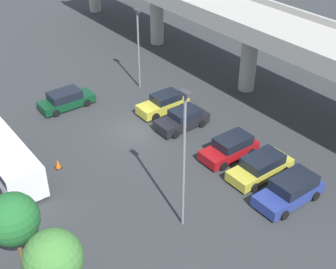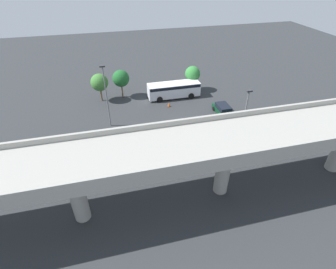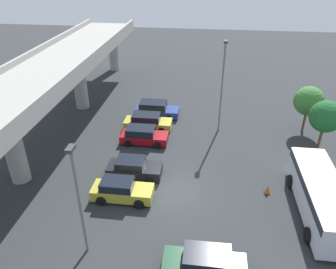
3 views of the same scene
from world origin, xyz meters
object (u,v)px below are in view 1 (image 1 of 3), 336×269
object	(u,v)px
traffic_cone	(58,164)
lamp_post_mid_lot	(138,43)
shuttle_bus	(2,155)
tree_front_centre	(13,219)
parked_car_3	(230,148)
parked_car_2	(182,119)
tree_front_far_right	(53,258)
parked_car_4	(261,167)
lamp_post_near_aisle	(184,153)
parked_car_0	(66,100)
parked_car_5	(290,190)
parked_car_1	(163,103)

from	to	relation	value
traffic_cone	lamp_post_mid_lot	bearing A→B (deg)	120.66
shuttle_bus	tree_front_centre	xyz separation A→B (m)	(8.52, -2.28, 1.83)
parked_car_3	traffic_cone	size ratio (longest dim) A/B	6.23
parked_car_2	parked_car_3	distance (m)	5.21
tree_front_far_right	parked_car_4	bearing A→B (deg)	94.91
lamp_post_near_aisle	tree_front_centre	xyz separation A→B (m)	(-2.68, -8.89, -1.82)
parked_car_0	tree_front_far_right	xyz separation A→B (m)	(17.85, -9.23, 2.53)
parked_car_0	parked_car_4	distance (m)	17.67
parked_car_4	tree_front_far_right	distance (m)	15.74
shuttle_bus	tree_front_far_right	distance (m)	12.29
parked_car_5	traffic_cone	world-z (taller)	parked_car_5
parked_car_3	shuttle_bus	bearing A→B (deg)	-29.87
parked_car_0	traffic_cone	size ratio (longest dim) A/B	6.65
parked_car_0	parked_car_2	bearing A→B (deg)	-55.04
lamp_post_mid_lot	tree_front_far_right	xyz separation A→B (m)	(17.18, -16.28, -1.07)
parked_car_2	traffic_cone	world-z (taller)	parked_car_2
lamp_post_near_aisle	tree_front_centre	world-z (taller)	lamp_post_near_aisle
parked_car_2	parked_car_4	bearing A→B (deg)	92.55
parked_car_4	tree_front_far_right	xyz separation A→B (m)	(1.33, -15.48, 2.51)
parked_car_5	tree_front_far_right	distance (m)	15.38
lamp_post_mid_lot	tree_front_far_right	distance (m)	23.69
parked_car_3	parked_car_4	distance (m)	2.89
parked_car_0	shuttle_bus	xyz separation A→B (m)	(5.80, -7.50, 0.81)
shuttle_bus	lamp_post_mid_lot	bearing A→B (deg)	-70.59
parked_car_5	lamp_post_mid_lot	xyz separation A→B (m)	(-18.71, 1.18, 3.53)
parked_car_5	lamp_post_near_aisle	distance (m)	8.41
parked_car_0	lamp_post_mid_lot	world-z (taller)	lamp_post_mid_lot
parked_car_2	lamp_post_near_aisle	xyz separation A→B (m)	(8.57, -6.78, 4.46)
tree_front_far_right	traffic_cone	world-z (taller)	tree_front_far_right
lamp_post_mid_lot	tree_front_centre	bearing A→B (deg)	-50.96
parked_car_3	parked_car_5	world-z (taller)	parked_car_5
lamp_post_mid_lot	parked_car_2	bearing A→B (deg)	-8.50
parked_car_0	traffic_cone	bearing A→B (deg)	-120.53
parked_car_0	parked_car_1	size ratio (longest dim) A/B	1.06
parked_car_1	tree_front_far_right	bearing A→B (deg)	38.63
parked_car_4	lamp_post_mid_lot	size ratio (longest dim) A/B	0.65
parked_car_0	tree_front_far_right	size ratio (longest dim) A/B	1.00
parked_car_5	lamp_post_mid_lot	size ratio (longest dim) A/B	0.65
lamp_post_near_aisle	tree_front_centre	size ratio (longest dim) A/B	1.88
tree_front_far_right	traffic_cone	distance (m)	11.82
parked_car_2	shuttle_bus	distance (m)	13.67
tree_front_far_right	traffic_cone	bearing A→B (deg)	155.07
parked_car_3	lamp_post_near_aisle	size ratio (longest dim) A/B	0.49
parked_car_1	tree_front_centre	bearing A→B (deg)	28.83
parked_car_0	lamp_post_mid_lot	distance (m)	7.95
shuttle_bus	lamp_post_near_aisle	distance (m)	13.50
parked_car_0	parked_car_4	size ratio (longest dim) A/B	0.98
traffic_cone	lamp_post_near_aisle	bearing A→B (deg)	20.23
tree_front_centre	tree_front_far_right	xyz separation A→B (m)	(3.53, 0.55, -0.10)
parked_car_1	parked_car_3	distance (m)	8.08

